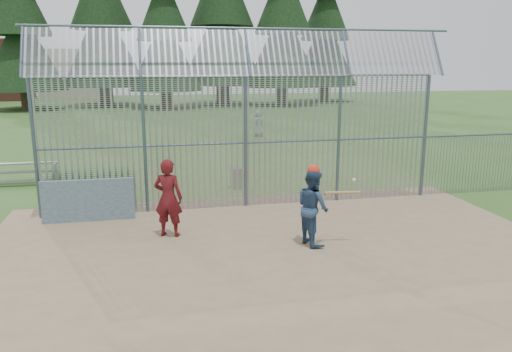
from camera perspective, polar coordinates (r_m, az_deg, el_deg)
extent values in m
plane|color=#2D511E|center=(12.37, 1.97, -7.92)|extent=(120.00, 120.00, 0.00)
cube|color=#756047|center=(11.91, 2.56, -8.70)|extent=(14.00, 10.00, 0.02)
cube|color=#38566B|center=(14.71, -18.60, -2.66)|extent=(2.50, 0.12, 1.20)
imported|color=navy|center=(12.21, 6.49, -3.56)|extent=(0.89, 1.04, 1.86)
imported|color=maroon|center=(12.86, -10.00, -2.48)|extent=(0.86, 0.71, 2.01)
imported|color=slate|center=(30.21, 0.29, 6.04)|extent=(0.92, 0.86, 1.58)
sphere|color=red|center=(11.99, 6.60, 0.62)|extent=(0.30, 0.30, 0.30)
cylinder|color=#AA7F4C|center=(12.22, 9.87, -1.86)|extent=(0.85, 0.20, 0.07)
sphere|color=#AA7F4C|center=(12.06, 7.98, -1.98)|extent=(0.09, 0.09, 0.09)
sphere|color=white|center=(12.31, 11.15, -0.42)|extent=(0.09, 0.09, 0.09)
cylinder|color=#979A9F|center=(17.73, -2.13, -0.30)|extent=(0.52, 0.52, 0.70)
cylinder|color=#9EA0A5|center=(17.65, -2.14, 0.87)|extent=(0.56, 0.56, 0.05)
sphere|color=#9EA0A5|center=(17.64, -2.14, 1.03)|extent=(0.10, 0.10, 0.10)
cube|color=gray|center=(20.04, -26.06, -0.52)|extent=(3.00, 0.25, 0.05)
cube|color=slate|center=(20.32, -25.90, 0.39)|extent=(3.00, 0.25, 0.05)
cube|color=slate|center=(20.60, -25.74, 1.27)|extent=(3.00, 0.25, 0.05)
cube|color=slate|center=(20.04, -21.99, 0.30)|extent=(0.06, 0.90, 0.70)
cylinder|color=#47566B|center=(15.23, -23.97, 2.74)|extent=(0.10, 0.10, 4.00)
cylinder|color=#47566B|center=(14.90, -12.61, 3.34)|extent=(0.10, 0.10, 4.00)
cylinder|color=#47566B|center=(15.17, -1.19, 3.81)|extent=(0.10, 0.10, 4.00)
cylinder|color=#47566B|center=(16.00, 9.44, 4.12)|extent=(0.10, 0.10, 4.00)
cylinder|color=#47566B|center=(17.33, 18.74, 4.27)|extent=(0.10, 0.10, 4.00)
cylinder|color=#47566B|center=(14.98, -1.23, 11.39)|extent=(12.00, 0.07, 0.07)
cylinder|color=#47566B|center=(15.17, -1.19, 3.81)|extent=(12.00, 0.06, 0.06)
cube|color=gray|center=(15.17, -1.19, 3.81)|extent=(12.00, 0.02, 4.00)
cube|color=gray|center=(14.61, -0.96, 13.90)|extent=(12.00, 0.77, 1.31)
cylinder|color=#47566B|center=(17.49, 18.50, 1.03)|extent=(0.08, 0.08, 2.00)
cylinder|color=#332319|center=(52.49, -24.69, 8.60)|extent=(1.19, 1.19, 3.06)
cylinder|color=#332319|center=(54.43, -16.75, 9.52)|extent=(1.33, 1.33, 3.42)
cylinder|color=#332319|center=(50.33, -10.16, 9.32)|extent=(1.12, 1.12, 2.88)
cone|color=black|center=(50.51, -10.54, 18.59)|extent=(7.04, 7.04, 13.12)
cylinder|color=#332319|center=(53.84, -3.81, 10.09)|extent=(1.40, 1.40, 3.60)
cylinder|color=#332319|center=(53.12, 3.02, 9.87)|extent=(1.26, 1.26, 3.24)
cylinder|color=#332319|center=(58.73, 7.73, 9.97)|extent=(1.19, 1.19, 3.06)
cone|color=black|center=(58.95, 8.00, 18.41)|extent=(7.48, 7.48, 13.94)
cube|color=#B2A58C|center=(69.82, -20.06, 10.98)|extent=(8.00, 7.00, 6.00)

